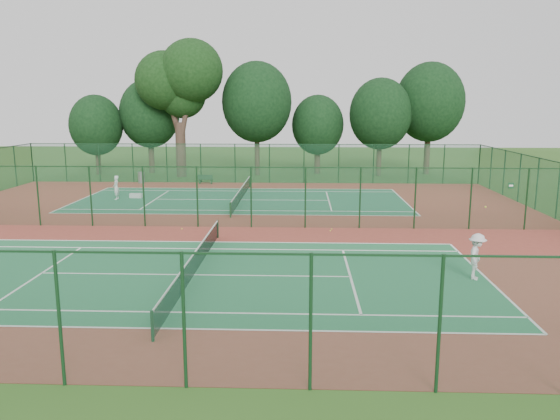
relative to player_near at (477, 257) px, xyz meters
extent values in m
plane|color=#295119|center=(-11.38, 9.13, -0.96)|extent=(120.00, 120.00, 0.00)
cube|color=brown|center=(-11.38, 9.13, -0.95)|extent=(40.00, 36.00, 0.01)
cube|color=#20673C|center=(-11.38, 0.13, -0.94)|extent=(23.77, 10.97, 0.01)
cube|color=#1E6141|center=(-11.38, 18.13, -0.94)|extent=(23.77, 10.97, 0.01)
cube|color=#1C5433|center=(-11.38, 27.13, 0.79)|extent=(40.00, 0.02, 3.50)
cube|color=#14371D|center=(-11.38, 27.13, 2.50)|extent=(40.00, 0.05, 0.05)
cube|color=#17452E|center=(-11.38, -8.87, 0.79)|extent=(40.00, 0.02, 3.50)
cube|color=#153C1F|center=(-11.38, -8.87, 2.50)|extent=(40.00, 0.05, 0.05)
cube|color=#184926|center=(-11.38, 9.13, 0.79)|extent=(40.00, 0.02, 3.50)
cube|color=#14371A|center=(-11.38, 9.13, 2.50)|extent=(40.00, 0.05, 0.05)
cylinder|color=#153921|center=(-11.38, -6.27, -0.47)|extent=(0.10, 0.10, 0.97)
cylinder|color=#153921|center=(-11.38, 6.53, -0.47)|extent=(0.10, 0.10, 0.97)
cube|color=black|center=(-11.38, 0.13, -0.47)|extent=(0.02, 12.80, 0.85)
cube|color=silver|center=(-11.38, 0.13, -0.04)|extent=(0.04, 12.80, 0.06)
cylinder|color=#163E1E|center=(-11.38, 11.73, -0.47)|extent=(0.10, 0.10, 0.97)
cylinder|color=#163E1E|center=(-11.38, 24.53, -0.47)|extent=(0.10, 0.10, 0.97)
cube|color=black|center=(-11.38, 18.13, -0.47)|extent=(0.02, 12.80, 0.85)
cube|color=white|center=(-11.38, 18.13, -0.04)|extent=(0.04, 12.80, 0.06)
imported|color=silver|center=(0.00, 0.00, 0.00)|extent=(1.11, 1.39, 1.88)
imported|color=white|center=(-20.63, 17.96, -0.06)|extent=(0.46, 0.67, 1.76)
cylinder|color=slate|center=(-21.27, 26.51, -0.44)|extent=(0.73, 0.73, 1.01)
cube|color=#13361E|center=(-15.99, 26.31, -0.75)|extent=(0.09, 0.36, 0.40)
cube|color=#13361E|center=(-14.93, 26.24, -0.75)|extent=(0.09, 0.36, 0.40)
cube|color=#13361E|center=(-15.46, 26.28, -0.53)|extent=(1.34, 0.45, 0.04)
cube|color=#13361E|center=(-15.47, 26.10, -0.33)|extent=(1.32, 0.13, 0.40)
cube|color=silver|center=(-19.42, 18.68, -0.78)|extent=(0.94, 0.43, 0.34)
sphere|color=#C5D832|center=(-5.28, 8.67, -0.91)|extent=(0.07, 0.07, 0.07)
sphere|color=#CEE735|center=(-5.38, 8.25, -0.91)|extent=(0.07, 0.07, 0.07)
sphere|color=#F4F138|center=(-13.71, 8.43, -0.91)|extent=(0.07, 0.07, 0.07)
cylinder|color=#3B2920|center=(-18.67, 31.18, 1.66)|extent=(0.96, 0.96, 5.23)
cylinder|color=#3B2920|center=(-19.45, 31.44, 5.58)|extent=(1.77, 0.52, 5.20)
cylinder|color=#3B2920|center=(-17.88, 31.01, 5.84)|extent=(1.66, 0.49, 5.64)
sphere|color=black|center=(-20.06, 31.44, 8.19)|extent=(5.58, 5.58, 5.58)
sphere|color=black|center=(-17.36, 31.01, 9.06)|extent=(5.93, 5.93, 5.93)
sphere|color=black|center=(-18.49, 31.88, 6.89)|extent=(4.53, 4.53, 4.53)
camera|label=1|loc=(-7.03, -21.26, 5.96)|focal=35.00mm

